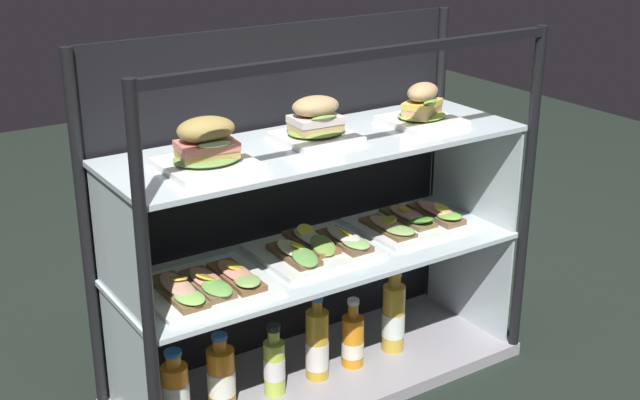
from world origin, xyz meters
TOP-DOWN VIEW (x-y plane):
  - ground_plane at (0.00, 0.00)m, footprint 6.00×6.00m
  - case_base_deck at (0.00, 0.00)m, footprint 1.13×0.40m
  - case_frame at (0.00, 0.13)m, footprint 1.13×0.40m
  - riser_lower_tier at (0.00, 0.00)m, footprint 1.07×0.35m
  - shelf_lower_glass at (0.00, 0.00)m, footprint 1.09×0.36m
  - riser_upper_tier at (0.00, 0.00)m, footprint 1.07×0.35m
  - shelf_upper_glass at (0.00, 0.00)m, footprint 1.09×0.36m
  - plated_roll_sandwich_mid_left at (-0.33, -0.03)m, footprint 0.20×0.20m
  - plated_roll_sandwich_near_right_corner at (0.00, 0.02)m, footprint 0.18×0.18m
  - plated_roll_sandwich_center at (0.32, -0.01)m, footprint 0.18×0.18m
  - open_sandwich_tray_near_left_corner at (-0.34, -0.03)m, footprint 0.30×0.26m
  - open_sandwich_tray_far_right at (-0.00, 0.01)m, footprint 0.30×0.26m
  - open_sandwich_tray_right_of_center at (0.33, 0.02)m, footprint 0.30×0.26m
  - juice_bottle_back_left at (-0.43, -0.01)m, footprint 0.07×0.07m
  - juice_bottle_near_post at (-0.30, 0.00)m, footprint 0.07×0.07m
  - juice_bottle_front_fourth at (-0.16, -0.03)m, footprint 0.06×0.06m
  - juice_bottle_back_right at (-0.02, -0.02)m, footprint 0.06×0.06m
  - juice_bottle_front_middle at (0.09, -0.02)m, footprint 0.06×0.06m
  - juice_bottle_front_second at (0.24, -0.02)m, footprint 0.07×0.07m

SIDE VIEW (x-z plane):
  - ground_plane at x=0.00m, z-range -0.02..0.00m
  - case_base_deck at x=0.00m, z-range 0.00..0.04m
  - juice_bottle_front_middle at x=0.09m, z-range 0.01..0.21m
  - juice_bottle_near_post at x=-0.30m, z-range 0.02..0.22m
  - juice_bottle_front_fourth at x=-0.16m, z-range 0.02..0.22m
  - juice_bottle_back_left at x=-0.43m, z-range 0.02..0.23m
  - juice_bottle_back_right at x=-0.02m, z-range 0.01..0.25m
  - juice_bottle_front_second at x=0.24m, z-range 0.01..0.26m
  - riser_lower_tier at x=0.00m, z-range 0.04..0.37m
  - shelf_lower_glass at x=0.00m, z-range 0.37..0.38m
  - open_sandwich_tray_right_of_center at x=0.33m, z-range 0.37..0.43m
  - open_sandwich_tray_near_left_corner at x=-0.34m, z-range 0.37..0.43m
  - open_sandwich_tray_far_right at x=0.00m, z-range 0.37..0.43m
  - case_frame at x=0.00m, z-range 0.04..0.99m
  - riser_upper_tier at x=0.00m, z-range 0.38..0.68m
  - shelf_upper_glass at x=0.00m, z-range 0.68..0.69m
  - plated_roll_sandwich_center at x=0.32m, z-range 0.68..0.79m
  - plated_roll_sandwich_near_right_corner at x=0.00m, z-range 0.68..0.79m
  - plated_roll_sandwich_mid_left at x=-0.33m, z-range 0.68..0.80m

